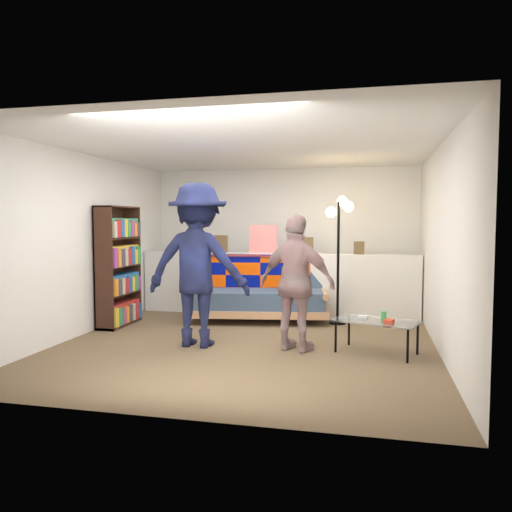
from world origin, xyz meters
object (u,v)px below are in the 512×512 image
at_px(coffee_table, 377,322).
at_px(person_left, 198,265).
at_px(futon_sofa, 261,293).
at_px(bookshelf, 118,270).
at_px(floor_lamp, 340,233).
at_px(person_right, 297,283).

relative_size(coffee_table, person_left, 0.52).
bearing_deg(futon_sofa, person_left, -103.47).
xyz_separation_m(bookshelf, floor_lamp, (3.11, 0.84, 0.53)).
xyz_separation_m(coffee_table, person_right, (-0.91, -0.08, 0.44)).
relative_size(futon_sofa, coffee_table, 2.10).
bearing_deg(floor_lamp, person_right, -102.70).
xyz_separation_m(futon_sofa, coffee_table, (1.71, -1.61, -0.05)).
xyz_separation_m(futon_sofa, person_left, (-0.41, -1.70, 0.57)).
bearing_deg(person_left, coffee_table, -177.81).
bearing_deg(floor_lamp, bookshelf, -164.92).
relative_size(coffee_table, person_right, 0.65).
relative_size(bookshelf, person_right, 1.08).
bearing_deg(coffee_table, floor_lamp, 108.10).
distance_m(bookshelf, person_left, 1.76).
xyz_separation_m(futon_sofa, floor_lamp, (1.18, 0.00, 0.92)).
height_order(floor_lamp, person_left, person_left).
bearing_deg(coffee_table, person_left, -177.55).
bearing_deg(futon_sofa, person_right, -64.85).
distance_m(futon_sofa, floor_lamp, 1.50).
height_order(futon_sofa, person_left, person_left).
relative_size(floor_lamp, person_right, 1.18).
distance_m(coffee_table, person_left, 2.21).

